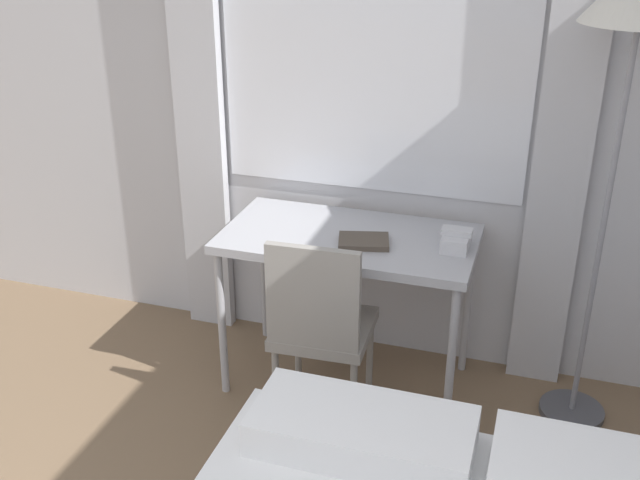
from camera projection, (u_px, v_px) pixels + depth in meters
The scene contains 6 objects.
wall_back_with_window at pixel (338, 79), 3.39m from camera, with size 5.07×0.13×2.70m.
desk at pixel (349, 249), 3.30m from camera, with size 1.11×0.59×0.76m.
desk_chair at pixel (320, 322), 3.10m from camera, with size 0.42×0.42×0.89m.
standing_lamp at pixel (639, 18), 2.63m from camera, with size 0.42×0.42×1.95m.
telephone at pixel (456, 240), 3.13m from camera, with size 0.13×0.18×0.09m.
book at pixel (364, 241), 3.18m from camera, with size 0.25×0.21×0.02m.
Camera 1 is at (0.98, -0.33, 2.11)m, focal length 42.00 mm.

